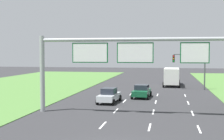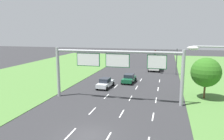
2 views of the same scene
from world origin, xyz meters
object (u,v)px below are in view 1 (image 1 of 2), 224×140
at_px(box_truck, 172,76).
at_px(sign_gantry, 133,59).
at_px(car_near_red, 109,95).
at_px(traffic_light_mast, 191,64).
at_px(car_lead_silver, 142,91).

bearing_deg(box_truck, sign_gantry, -96.83).
height_order(car_near_red, box_truck, box_truck).
xyz_separation_m(sign_gantry, traffic_light_mast, (6.42, 20.17, -1.07)).
bearing_deg(car_near_red, box_truck, 73.63).
distance_m(sign_gantry, traffic_light_mast, 21.19).
bearing_deg(car_lead_silver, sign_gantry, -86.22).
relative_size(sign_gantry, traffic_light_mast, 3.08).
bearing_deg(box_truck, car_lead_silver, -102.76).
bearing_deg(car_lead_silver, traffic_light_mast, 58.93).
xyz_separation_m(car_near_red, sign_gantry, (3.29, -6.15, 4.15)).
bearing_deg(car_near_red, car_lead_silver, 57.69).
bearing_deg(traffic_light_mast, car_lead_silver, -124.31).
xyz_separation_m(box_truck, traffic_light_mast, (2.75, -5.49, 2.24)).
height_order(car_lead_silver, box_truck, box_truck).
relative_size(car_lead_silver, sign_gantry, 0.25).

